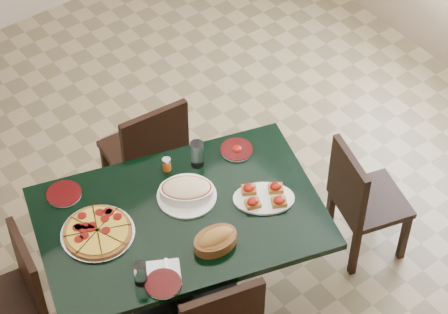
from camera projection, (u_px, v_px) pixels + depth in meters
floor at (203, 250)px, 5.36m from camera, size 5.50×5.50×0.00m
main_table at (181, 237)px, 4.71m from camera, size 1.70×1.34×0.75m
chair_far at (149, 151)px, 5.24m from camera, size 0.46×0.46×0.91m
chair_right at (360, 198)px, 5.04m from camera, size 0.48×0.48×0.84m
chair_left at (15, 295)px, 4.57m from camera, size 0.45×0.45×0.84m
pepperoni_pizza at (98, 232)px, 4.48m from camera, size 0.38×0.38×0.04m
lasagna_casserole at (187, 191)px, 4.63m from camera, size 0.34×0.32×0.09m
bread_basket at (215, 240)px, 4.41m from camera, size 0.25×0.18×0.10m
bruschetta_platter at (264, 196)px, 4.64m from camera, size 0.40×0.38×0.05m
side_plate_near at (163, 284)px, 4.26m from camera, size 0.18×0.18×0.02m
side_plate_far_r at (237, 150)px, 4.90m from camera, size 0.18×0.18×0.03m
side_plate_far_l at (64, 194)px, 4.67m from camera, size 0.19×0.19×0.02m
napkin_setting at (164, 273)px, 4.32m from camera, size 0.22×0.22×0.01m
water_glass_a at (197, 154)px, 4.78m from camera, size 0.08×0.08×0.16m
water_glass_b at (140, 274)px, 4.23m from camera, size 0.07×0.07×0.14m
pepper_shaker at (167, 164)px, 4.78m from camera, size 0.05×0.05×0.08m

